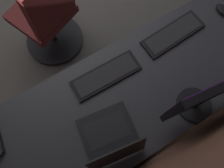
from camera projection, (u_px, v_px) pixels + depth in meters
name	position (u px, v px, depth m)	size (l,w,h in m)	color
desk	(116.00, 105.00, 1.25)	(2.26, 0.67, 0.73)	#38383D
drawer_pedestal	(102.00, 127.00, 1.53)	(0.40, 0.51, 0.69)	#38383D
monitor_primary	(214.00, 92.00, 0.94)	(0.48, 0.20, 0.46)	black
laptop_leftmost	(111.00, 139.00, 1.08)	(0.33, 0.32, 0.23)	black
keyboard_main	(173.00, 34.00, 1.31)	(0.43, 0.16, 0.02)	black
keyboard_spare	(106.00, 75.00, 1.23)	(0.42, 0.15, 0.02)	black
mouse_main	(223.00, 10.00, 1.36)	(0.06, 0.10, 0.03)	black
office_chair	(48.00, 18.00, 1.68)	(0.57, 0.61, 0.97)	maroon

